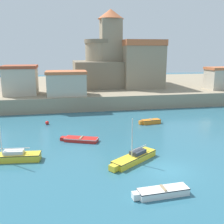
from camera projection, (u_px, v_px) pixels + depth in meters
ground_plane at (168, 171)px, 22.84m from camera, size 200.00×200.00×0.00m
quay_seawall at (98, 88)px, 64.45m from camera, size 120.00×40.00×2.53m
sailboat_yellow_0 at (7, 157)px, 24.72m from camera, size 6.74×1.84×5.70m
dinghy_red_1 at (80, 139)px, 30.23m from camera, size 4.47×2.64×0.51m
dinghy_orange_2 at (150, 121)px, 37.54m from camera, size 3.41×1.41×0.68m
sailboat_yellow_3 at (134, 158)px, 24.60m from camera, size 5.27×4.21×4.25m
dinghy_white_4 at (162, 192)px, 18.82m from camera, size 4.24×1.30×0.64m
mooring_buoy at (47, 123)px, 37.07m from camera, size 0.54×0.54×0.54m
church at (131, 60)px, 58.90m from camera, size 13.29×16.20×16.12m
fortress at (102, 70)px, 57.74m from camera, size 12.21×12.21×10.06m
harbor_shed_near_wharf at (224, 78)px, 53.73m from camera, size 7.31×4.32×4.47m
harbor_shed_mid_row at (66, 83)px, 46.05m from camera, size 7.03×5.04×4.27m
harbor_shed_far_end at (21, 80)px, 46.83m from camera, size 5.91×5.56×5.18m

